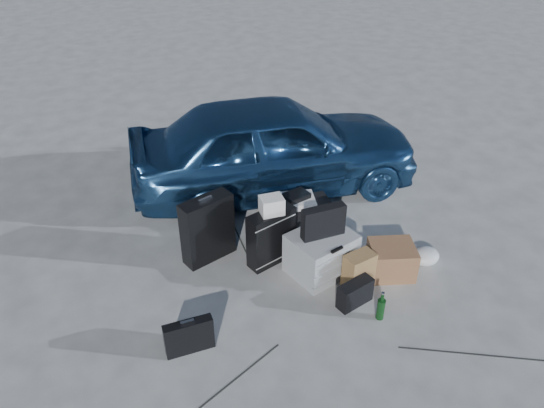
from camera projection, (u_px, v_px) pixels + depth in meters
The scene contains 16 objects.
ground at pixel (328, 303), 5.03m from camera, with size 60.00×60.00×0.00m, color #B4B4AF.
car at pixel (275, 145), 6.48m from camera, with size 1.41×3.50×1.19m, color #2E5F95.
pelican_case at pixel (321, 253), 5.31m from camera, with size 0.61×0.50×0.44m, color #AEB1B4.
laptop_bag at pixel (323, 222), 5.10m from camera, with size 0.44×0.11×0.33m, color black.
briefcase at pixel (189, 337), 4.46m from camera, with size 0.42×0.09×0.33m, color black.
suitcase_left at pixel (208, 229), 5.42m from camera, with size 0.55×0.20×0.72m, color black.
suitcase_right at pixel (271, 237), 5.40m from camera, with size 0.51×0.18×0.61m, color black.
white_carton at pixel (272, 205), 5.17m from camera, with size 0.22×0.18×0.18m, color white.
duffel_bag at pixel (297, 218), 5.89m from camera, with size 0.75×0.32×0.38m, color black.
flat_box_white at pixel (295, 201), 5.77m from camera, with size 0.42×0.32×0.07m, color white.
flat_box_black at pixel (296, 196), 5.73m from camera, with size 0.26×0.19×0.06m, color black.
kraft_bag at pixel (359, 271), 5.12m from camera, with size 0.29×0.18×0.39m, color olive.
cardboard_box at pixel (391, 260), 5.31m from camera, with size 0.44×0.38×0.33m, color #9C6D44.
plastic_bag at pixel (425, 256), 5.49m from camera, with size 0.30×0.26×0.17m, color silver.
messenger_bag at pixel (355, 293), 4.96m from camera, with size 0.36×0.13×0.25m, color black.
green_bottle at pixel (381, 306), 4.79m from camera, with size 0.07×0.07×0.30m, color black.
Camera 1 is at (-2.20, -3.01, 3.54)m, focal length 35.00 mm.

